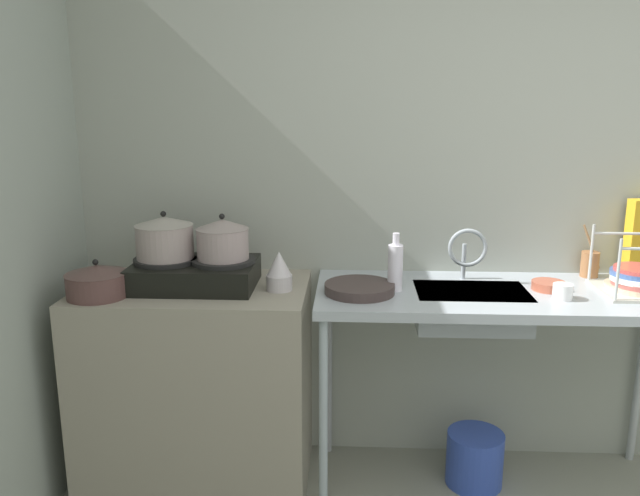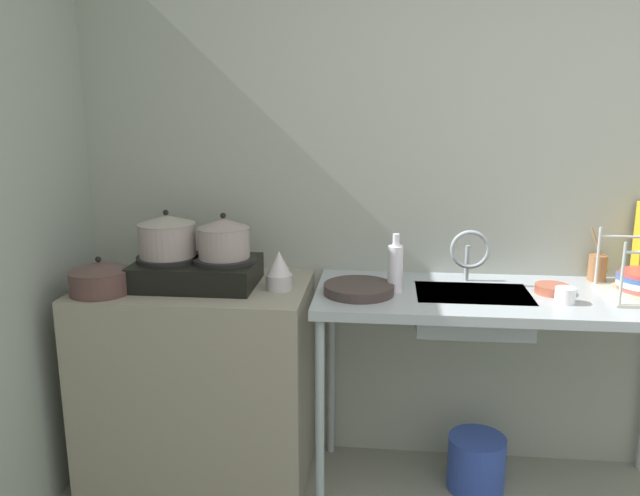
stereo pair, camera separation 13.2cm
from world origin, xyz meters
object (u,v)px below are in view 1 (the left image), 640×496
Objects in this scene: bottle_by_sink at (395,266)px; sink_basin at (471,308)px; utensil_jar at (590,264)px; pot_beside_stove at (97,281)px; cup_by_rack at (563,292)px; pot_on_left_burner at (165,237)px; percolator at (279,271)px; faucet at (467,249)px; dish_rack at (638,281)px; bucket_on_floor at (475,458)px; stove at (195,273)px; frying_pan at (360,288)px; small_bowl_on_drainboard at (548,286)px; pot_on_right_burner at (223,239)px.

sink_basin is at bearing 1.82° from bottle_by_sink.
utensil_jar is (0.88, 0.25, -0.04)m from bottle_by_sink.
bottle_by_sink is at bearing -178.18° from sink_basin.
cup_by_rack is (1.86, 0.06, -0.04)m from pot_beside_stove.
percolator is at bearing -3.79° from pot_on_left_burner.
dish_rack is at bearing -9.38° from faucet.
pot_on_left_burner reaches higher than cup_by_rack.
percolator reaches higher than bucket_on_floor.
pot_beside_stove is (-0.36, -0.16, 0.01)m from stove.
pot_on_left_burner reaches higher than faucet.
frying_pan is 0.18m from bottle_by_sink.
faucet is (0.79, 0.15, 0.07)m from percolator.
faucet reaches higher than bucket_on_floor.
bottle_by_sink is (0.15, 0.05, 0.08)m from frying_pan.
faucet is at bearing 147.96° from cup_by_rack.
stove reaches higher than sink_basin.
utensil_jar is (0.22, 0.34, 0.03)m from cup_by_rack.
dish_rack is at bearing 3.12° from frying_pan.
stove reaches higher than small_bowl_on_drainboard.
sink_basin is 1.49× the size of dish_rack.
faucet is at bearing 5.13° from pot_on_left_burner.
dish_rack is at bearing 0.09° from pot_on_right_burner.
faucet is 0.99× the size of bottle_by_sink.
stove is 0.19m from pot_on_right_burner.
cup_by_rack is 0.34× the size of utensil_jar.
utensil_jar is at bearing 8.60° from pot_on_right_burner.
frying_pan is 0.79m from small_bowl_on_drainboard.
cup_by_rack is 0.41m from utensil_jar.
utensil_jar is at bearing 16.02° from bottle_by_sink.
faucet is 0.36m from small_bowl_on_drainboard.
sink_basin is at bearing -0.06° from stove.
stove is 1.65× the size of dish_rack.
small_bowl_on_drainboard is 0.65m from bottle_by_sink.
frying_pan is at bearing -4.71° from percolator.
bucket_on_floor is at bearing 22.11° from sink_basin.
frying_pan is 1.07m from utensil_jar.
stove is 2.13× the size of faucet.
sink_basin is 3.35× the size of small_bowl_on_drainboard.
utensil_jar reaches higher than sink_basin.
sink_basin is at bearing -175.12° from small_bowl_on_drainboard.
stove reaches higher than frying_pan.
bottle_by_sink is 1.03× the size of utensil_jar.
frying_pan is (-0.47, -0.06, 0.10)m from sink_basin.
pot_on_left_burner is at bearing 175.83° from frying_pan.
pot_on_right_burner is at bearing 0.00° from pot_on_left_burner.
bottle_by_sink is (-0.31, -0.13, -0.05)m from faucet.
bucket_on_floor is (1.10, 0.02, -1.00)m from pot_on_right_burner.
pot_on_right_burner is 1.33× the size of percolator.
stove is at bearing -172.01° from utensil_jar.
dish_rack is 1.24× the size of bucket_on_floor.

